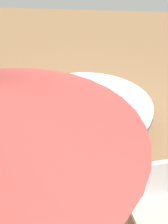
{
  "coord_description": "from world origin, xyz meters",
  "views": [
    {
      "loc": [
        -0.45,
        4.39,
        3.22
      ],
      "look_at": [
        0.0,
        0.0,
        0.3
      ],
      "focal_mm": 47.73,
      "sensor_mm": 36.0,
      "label": 1
    }
  ],
  "objects_px": {
    "round_bed": "(84,114)",
    "throw_pillow_2": "(60,85)",
    "patio_chair": "(152,198)",
    "throw_pillow_0": "(121,99)",
    "throw_pillow_1": "(98,83)"
  },
  "relations": [
    {
      "from": "throw_pillow_0",
      "to": "throw_pillow_2",
      "type": "distance_m",
      "value": 1.18
    },
    {
      "from": "round_bed",
      "to": "throw_pillow_1",
      "type": "xyz_separation_m",
      "value": [
        -0.2,
        -0.62,
        0.32
      ]
    },
    {
      "from": "throw_pillow_1",
      "to": "patio_chair",
      "type": "xyz_separation_m",
      "value": [
        -0.78,
        2.69,
        -0.01
      ]
    },
    {
      "from": "throw_pillow_0",
      "to": "patio_chair",
      "type": "relative_size",
      "value": 0.47
    },
    {
      "from": "round_bed",
      "to": "patio_chair",
      "type": "bearing_deg",
      "value": 115.3
    },
    {
      "from": "round_bed",
      "to": "throw_pillow_2",
      "type": "bearing_deg",
      "value": -41.73
    },
    {
      "from": "throw_pillow_2",
      "to": "patio_chair",
      "type": "xyz_separation_m",
      "value": [
        -1.47,
        2.5,
        -0.01
      ]
    },
    {
      "from": "patio_chair",
      "to": "round_bed",
      "type": "bearing_deg",
      "value": -83.56
    },
    {
      "from": "throw_pillow_1",
      "to": "patio_chair",
      "type": "bearing_deg",
      "value": 106.13
    },
    {
      "from": "patio_chair",
      "to": "throw_pillow_0",
      "type": "bearing_deg",
      "value": -99.72
    },
    {
      "from": "round_bed",
      "to": "throw_pillow_2",
      "type": "relative_size",
      "value": 4.75
    },
    {
      "from": "throw_pillow_2",
      "to": "throw_pillow_1",
      "type": "bearing_deg",
      "value": -165.19
    },
    {
      "from": "throw_pillow_0",
      "to": "patio_chair",
      "type": "height_order",
      "value": "patio_chair"
    },
    {
      "from": "throw_pillow_2",
      "to": "patio_chair",
      "type": "height_order",
      "value": "patio_chair"
    },
    {
      "from": "throw_pillow_0",
      "to": "throw_pillow_2",
      "type": "height_order",
      "value": "throw_pillow_2"
    }
  ]
}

